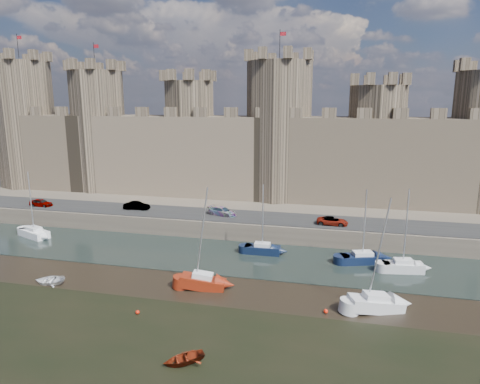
{
  "coord_description": "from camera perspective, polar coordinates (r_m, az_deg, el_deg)",
  "views": [
    {
      "loc": [
        12.51,
        -24.97,
        19.19
      ],
      "look_at": [
        1.43,
        22.0,
        8.83
      ],
      "focal_mm": 32.0,
      "sensor_mm": 36.0,
      "label": 1
    }
  ],
  "objects": [
    {
      "name": "car_3",
      "position": [
        59.73,
        12.23,
        -3.81
      ],
      "size": [
        4.3,
        2.17,
        1.17
      ],
      "primitive_type": "imported",
      "rotation": [
        0.0,
        0.0,
        1.52
      ],
      "color": "gray",
      "rests_on": "quay"
    },
    {
      "name": "road",
      "position": [
        62.54,
        1.25,
        -3.32
      ],
      "size": [
        160.0,
        7.0,
        0.1
      ],
      "primitive_type": "cube",
      "color": "black",
      "rests_on": "quay"
    },
    {
      "name": "car_1",
      "position": [
        68.36,
        -13.61,
        -1.8
      ],
      "size": [
        4.1,
        1.74,
        1.32
      ],
      "primitive_type": "imported",
      "rotation": [
        0.0,
        0.0,
        1.66
      ],
      "color": "gray",
      "rests_on": "quay"
    },
    {
      "name": "dinghy_6",
      "position": [
        50.83,
        -24.06,
        -10.77
      ],
      "size": [
        3.44,
        2.63,
        0.67
      ],
      "primitive_type": "imported",
      "rotation": [
        1.57,
        0.0,
        4.82
      ],
      "color": "silver",
      "rests_on": "ground"
    },
    {
      "name": "quay",
      "position": [
        87.74,
        4.79,
        0.27
      ],
      "size": [
        160.0,
        60.0,
        2.5
      ],
      "primitive_type": "cube",
      "color": "#4C443A",
      "rests_on": "ground"
    },
    {
      "name": "sailboat_4",
      "position": [
        45.54,
        -4.98,
        -11.78
      ],
      "size": [
        4.84,
        2.42,
        10.83
      ],
      "rotation": [
        0.0,
        0.0,
        0.14
      ],
      "color": "maroon",
      "rests_on": "ground"
    },
    {
      "name": "ground",
      "position": [
        33.88,
        -11.89,
        -22.67
      ],
      "size": [
        160.0,
        160.0,
        0.0
      ],
      "primitive_type": "plane",
      "color": "black",
      "rests_on": "ground"
    },
    {
      "name": "sailboat_5",
      "position": [
        42.92,
        17.63,
        -13.91
      ],
      "size": [
        5.4,
        3.61,
        10.86
      ],
      "rotation": [
        0.0,
        0.0,
        0.36
      ],
      "color": "silver",
      "rests_on": "ground"
    },
    {
      "name": "sailboat_0",
      "position": [
        67.96,
        -25.76,
        -4.87
      ],
      "size": [
        5.4,
        3.69,
        9.42
      ],
      "rotation": [
        0.0,
        0.0,
        -0.38
      ],
      "color": "white",
      "rests_on": "ground"
    },
    {
      "name": "sailboat_2",
      "position": [
        52.68,
        20.88,
        -9.18
      ],
      "size": [
        4.68,
        2.41,
        9.64
      ],
      "rotation": [
        0.0,
        0.0,
        0.16
      ],
      "color": "silver",
      "rests_on": "ground"
    },
    {
      "name": "dinghy_4",
      "position": [
        34.41,
        -7.53,
        -21.26
      ],
      "size": [
        3.81,
        3.56,
        0.64
      ],
      "primitive_type": "imported",
      "rotation": [
        1.57,
        0.0,
        5.3
      ],
      "color": "maroon",
      "rests_on": "ground"
    },
    {
      "name": "water_channel",
      "position": [
        54.05,
        -1.0,
        -8.64
      ],
      "size": [
        160.0,
        12.0,
        0.08
      ],
      "primitive_type": "cube",
      "color": "black",
      "rests_on": "ground"
    },
    {
      "name": "car_2",
      "position": [
        63.21,
        -2.36,
        -2.61
      ],
      "size": [
        4.75,
        2.98,
        1.28
      ],
      "primitive_type": "imported",
      "rotation": [
        0.0,
        0.0,
        1.28
      ],
      "color": "gray",
      "rests_on": "quay"
    },
    {
      "name": "sailboat_1",
      "position": [
        54.94,
        3.0,
        -7.54
      ],
      "size": [
        4.5,
        1.82,
        8.97
      ],
      "rotation": [
        0.0,
        0.0,
        0.02
      ],
      "color": "black",
      "rests_on": "ground"
    },
    {
      "name": "sailboat_3",
      "position": [
        53.92,
        16.02,
        -8.41
      ],
      "size": [
        5.49,
        3.45,
        8.99
      ],
      "rotation": [
        0.0,
        0.0,
        0.31
      ],
      "color": "black",
      "rests_on": "ground"
    },
    {
      "name": "castle",
      "position": [
        74.52,
        3.06,
        6.3
      ],
      "size": [
        108.5,
        11.0,
        29.0
      ],
      "color": "#42382B",
      "rests_on": "quay"
    },
    {
      "name": "buoy_1",
      "position": [
        41.74,
        -13.49,
        -15.32
      ],
      "size": [
        0.38,
        0.38,
        0.38
      ],
      "primitive_type": "sphere",
      "color": "red",
      "rests_on": "ground"
    },
    {
      "name": "car_0",
      "position": [
        75.61,
        -25.01,
        -1.31
      ],
      "size": [
        3.8,
        1.73,
        1.26
      ],
      "primitive_type": "imported",
      "rotation": [
        0.0,
        0.0,
        1.51
      ],
      "color": "gray",
      "rests_on": "quay"
    },
    {
      "name": "buoy_3",
      "position": [
        41.56,
        11.37,
        -15.32
      ],
      "size": [
        0.41,
        0.41,
        0.41
      ],
      "primitive_type": "sphere",
      "color": "#FF220B",
      "rests_on": "ground"
    }
  ]
}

